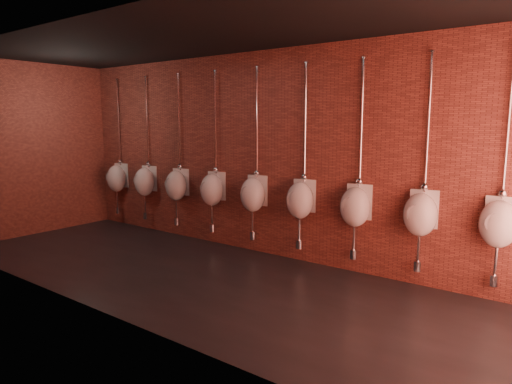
{
  "coord_description": "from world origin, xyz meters",
  "views": [
    {
      "loc": [
        4.2,
        -4.35,
        2.11
      ],
      "look_at": [
        0.27,
        0.9,
        1.1
      ],
      "focal_mm": 32.0,
      "sensor_mm": 36.0,
      "label": 1
    }
  ],
  "objects_px": {
    "urinal_1": "(145,181)",
    "urinal_6": "(355,206)",
    "urinal_4": "(253,194)",
    "urinal_3": "(212,189)",
    "urinal_7": "(421,214)",
    "urinal_0": "(117,178)",
    "urinal_2": "(176,185)",
    "urinal_5": "(300,199)",
    "urinal_8": "(499,223)"
  },
  "relations": [
    {
      "from": "urinal_0",
      "to": "urinal_1",
      "type": "distance_m",
      "value": 0.88
    },
    {
      "from": "urinal_3",
      "to": "urinal_7",
      "type": "distance_m",
      "value": 3.5
    },
    {
      "from": "urinal_1",
      "to": "urinal_2",
      "type": "xyz_separation_m",
      "value": [
        0.88,
        0.0,
        0.0
      ]
    },
    {
      "from": "urinal_6",
      "to": "urinal_0",
      "type": "bearing_deg",
      "value": 180.0
    },
    {
      "from": "urinal_5",
      "to": "urinal_8",
      "type": "distance_m",
      "value": 2.63
    },
    {
      "from": "urinal_0",
      "to": "urinal_1",
      "type": "relative_size",
      "value": 1.0
    },
    {
      "from": "urinal_1",
      "to": "urinal_4",
      "type": "bearing_deg",
      "value": 0.0
    },
    {
      "from": "urinal_1",
      "to": "urinal_3",
      "type": "height_order",
      "value": "same"
    },
    {
      "from": "urinal_6",
      "to": "urinal_8",
      "type": "xyz_separation_m",
      "value": [
        1.75,
        0.0,
        0.0
      ]
    },
    {
      "from": "urinal_1",
      "to": "urinal_3",
      "type": "xyz_separation_m",
      "value": [
        1.75,
        0.0,
        0.0
      ]
    },
    {
      "from": "urinal_2",
      "to": "urinal_5",
      "type": "bearing_deg",
      "value": 0.0
    },
    {
      "from": "urinal_0",
      "to": "urinal_2",
      "type": "bearing_deg",
      "value": 0.0
    },
    {
      "from": "urinal_5",
      "to": "urinal_8",
      "type": "relative_size",
      "value": 1.0
    },
    {
      "from": "urinal_2",
      "to": "urinal_3",
      "type": "height_order",
      "value": "same"
    },
    {
      "from": "urinal_1",
      "to": "urinal_2",
      "type": "bearing_deg",
      "value": 0.0
    },
    {
      "from": "urinal_2",
      "to": "urinal_4",
      "type": "bearing_deg",
      "value": 0.0
    },
    {
      "from": "urinal_3",
      "to": "urinal_6",
      "type": "xyz_separation_m",
      "value": [
        2.63,
        0.0,
        0.0
      ]
    },
    {
      "from": "urinal_2",
      "to": "urinal_8",
      "type": "distance_m",
      "value": 5.26
    },
    {
      "from": "urinal_1",
      "to": "urinal_6",
      "type": "bearing_deg",
      "value": 0.0
    },
    {
      "from": "urinal_7",
      "to": "urinal_2",
      "type": "bearing_deg",
      "value": 180.0
    },
    {
      "from": "urinal_3",
      "to": "urinal_7",
      "type": "bearing_deg",
      "value": 0.0
    },
    {
      "from": "urinal_0",
      "to": "urinal_7",
      "type": "xyz_separation_m",
      "value": [
        6.13,
        0.0,
        0.0
      ]
    },
    {
      "from": "urinal_2",
      "to": "urinal_1",
      "type": "bearing_deg",
      "value": 180.0
    },
    {
      "from": "urinal_1",
      "to": "urinal_5",
      "type": "relative_size",
      "value": 1.0
    },
    {
      "from": "urinal_2",
      "to": "urinal_6",
      "type": "distance_m",
      "value": 3.5
    },
    {
      "from": "urinal_3",
      "to": "urinal_5",
      "type": "relative_size",
      "value": 1.0
    },
    {
      "from": "urinal_0",
      "to": "urinal_5",
      "type": "distance_m",
      "value": 4.38
    },
    {
      "from": "urinal_0",
      "to": "urinal_7",
      "type": "height_order",
      "value": "same"
    },
    {
      "from": "urinal_3",
      "to": "urinal_4",
      "type": "height_order",
      "value": "same"
    },
    {
      "from": "urinal_2",
      "to": "urinal_0",
      "type": "bearing_deg",
      "value": 180.0
    },
    {
      "from": "urinal_4",
      "to": "urinal_8",
      "type": "distance_m",
      "value": 3.5
    },
    {
      "from": "urinal_5",
      "to": "urinal_7",
      "type": "relative_size",
      "value": 1.0
    },
    {
      "from": "urinal_1",
      "to": "urinal_0",
      "type": "bearing_deg",
      "value": 180.0
    },
    {
      "from": "urinal_7",
      "to": "urinal_8",
      "type": "bearing_deg",
      "value": 0.0
    },
    {
      "from": "urinal_0",
      "to": "urinal_4",
      "type": "relative_size",
      "value": 1.0
    },
    {
      "from": "urinal_3",
      "to": "urinal_7",
      "type": "xyz_separation_m",
      "value": [
        3.5,
        0.0,
        0.0
      ]
    },
    {
      "from": "urinal_5",
      "to": "urinal_6",
      "type": "height_order",
      "value": "same"
    },
    {
      "from": "urinal_1",
      "to": "urinal_5",
      "type": "xyz_separation_m",
      "value": [
        3.5,
        0.0,
        0.0
      ]
    },
    {
      "from": "urinal_6",
      "to": "urinal_7",
      "type": "distance_m",
      "value": 0.88
    },
    {
      "from": "urinal_4",
      "to": "urinal_1",
      "type": "bearing_deg",
      "value": 180.0
    },
    {
      "from": "urinal_3",
      "to": "urinal_8",
      "type": "height_order",
      "value": "same"
    },
    {
      "from": "urinal_1",
      "to": "urinal_6",
      "type": "height_order",
      "value": "same"
    },
    {
      "from": "urinal_4",
      "to": "urinal_5",
      "type": "height_order",
      "value": "same"
    },
    {
      "from": "urinal_0",
      "to": "urinal_4",
      "type": "distance_m",
      "value": 3.5
    },
    {
      "from": "urinal_4",
      "to": "urinal_8",
      "type": "relative_size",
      "value": 1.0
    },
    {
      "from": "urinal_0",
      "to": "urinal_5",
      "type": "xyz_separation_m",
      "value": [
        4.38,
        0.0,
        0.0
      ]
    },
    {
      "from": "urinal_3",
      "to": "urinal_1",
      "type": "bearing_deg",
      "value": 180.0
    },
    {
      "from": "urinal_4",
      "to": "urinal_7",
      "type": "height_order",
      "value": "same"
    },
    {
      "from": "urinal_3",
      "to": "urinal_4",
      "type": "bearing_deg",
      "value": 0.0
    },
    {
      "from": "urinal_0",
      "to": "urinal_2",
      "type": "relative_size",
      "value": 1.0
    }
  ]
}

